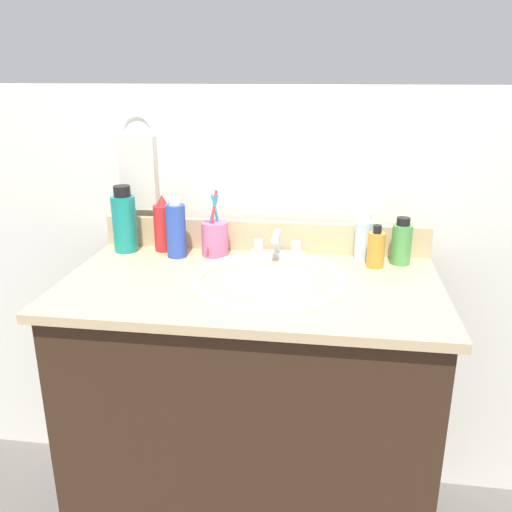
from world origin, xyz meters
name	(u,v)px	position (x,y,z in m)	size (l,w,h in m)	color
vanity_cabinet	(251,422)	(0.00, 0.00, 0.40)	(0.93, 0.50, 0.80)	#382316
countertop	(251,286)	(0.00, 0.00, 0.81)	(0.97, 0.54, 0.02)	#D1B284
backsplash	(264,236)	(0.00, 0.26, 0.87)	(0.97, 0.02, 0.09)	#D1B284
back_wall	(266,296)	(0.00, 0.32, 0.65)	(2.07, 0.04, 1.30)	white
towel_ring	(138,132)	(-0.38, 0.30, 1.16)	(0.10, 0.10, 0.01)	silver
hand_towel	(139,173)	(-0.38, 0.28, 1.04)	(0.11, 0.04, 0.22)	silver
sink_basin	(269,292)	(0.05, 0.01, 0.79)	(0.40, 0.40, 0.11)	white
faucet	(277,248)	(0.05, 0.20, 0.85)	(0.16, 0.10, 0.08)	silver
bottle_toner_green	(402,243)	(0.39, 0.20, 0.89)	(0.06, 0.06, 0.13)	#4C9E4C
bottle_gel_clear	(364,238)	(0.29, 0.22, 0.89)	(0.05, 0.05, 0.14)	silver
bottle_spray_red	(163,226)	(-0.30, 0.22, 0.90)	(0.06, 0.06, 0.17)	red
bottle_shampoo_blue	(176,230)	(-0.24, 0.17, 0.91)	(0.06, 0.06, 0.17)	#2D4CB2
bottle_mouthwash_teal	(124,221)	(-0.41, 0.20, 0.92)	(0.07, 0.07, 0.20)	teal
bottle_oil_amber	(376,249)	(0.32, 0.16, 0.88)	(0.05, 0.05, 0.12)	gold
cup_pink	(215,238)	(-0.14, 0.20, 0.88)	(0.08, 0.09, 0.19)	#D16693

